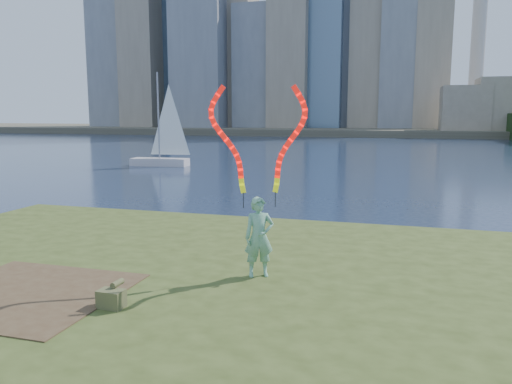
% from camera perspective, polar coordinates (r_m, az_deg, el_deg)
% --- Properties ---
extents(ground, '(320.00, 320.00, 0.00)m').
position_cam_1_polar(ground, '(11.47, -5.09, -10.96)').
color(ground, '#18243D').
rests_on(ground, ground).
extents(grassy_knoll, '(20.00, 18.00, 0.80)m').
position_cam_1_polar(grassy_knoll, '(9.39, -10.33, -13.46)').
color(grassy_knoll, '#364518').
rests_on(grassy_knoll, ground).
extents(dirt_patch, '(3.20, 3.00, 0.02)m').
position_cam_1_polar(dirt_patch, '(9.70, -24.81, -10.45)').
color(dirt_patch, '#47331E').
rests_on(dirt_patch, grassy_knoll).
extents(far_shore, '(320.00, 40.00, 1.20)m').
position_cam_1_polar(far_shore, '(105.16, 14.13, 6.83)').
color(far_shore, '#4F4A3A').
rests_on(far_shore, ground).
extents(woman_with_ribbons, '(1.84, 0.86, 3.93)m').
position_cam_1_polar(woman_with_ribbons, '(9.43, 0.37, -1.23)').
color(woman_with_ribbons, '#13743F').
rests_on(woman_with_ribbons, grassy_knoll).
extents(canvas_bag, '(0.42, 0.48, 0.39)m').
position_cam_1_polar(canvas_bag, '(8.53, -16.16, -11.53)').
color(canvas_bag, '#50552C').
rests_on(canvas_bag, grassy_knoll).
extents(sailboat, '(4.66, 1.73, 7.01)m').
position_cam_1_polar(sailboat, '(38.45, -10.65, 4.74)').
color(sailboat, silver).
rests_on(sailboat, ground).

